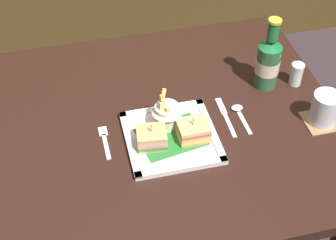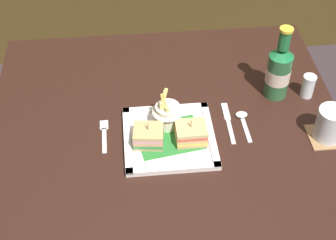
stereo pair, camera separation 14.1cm
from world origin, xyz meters
name	(u,v)px [view 1 (the left image)]	position (x,y,z in m)	size (l,w,h in m)	color
dining_table	(165,152)	(0.00, 0.00, 0.59)	(1.02, 0.90, 0.73)	black
square_plate	(171,138)	(0.00, -0.07, 0.74)	(0.25, 0.25, 0.02)	white
sandwich_half_left	(152,138)	(-0.06, -0.09, 0.76)	(0.09, 0.08, 0.07)	tan
sandwich_half_right	(193,131)	(0.06, -0.09, 0.76)	(0.08, 0.07, 0.07)	tan
fries_cup	(166,112)	(0.00, -0.02, 0.79)	(0.09, 0.09, 0.12)	silver
beer_bottle	(268,61)	(0.34, 0.09, 0.82)	(0.07, 0.07, 0.24)	#2C6037
drink_coaster	(321,121)	(0.44, -0.11, 0.73)	(0.10, 0.10, 0.00)	#9A7148
water_glass	(324,110)	(0.44, -0.11, 0.77)	(0.08, 0.08, 0.10)	silver
fork	(105,140)	(-0.18, -0.03, 0.73)	(0.02, 0.13, 0.00)	silver
knife	(225,115)	(0.18, -0.02, 0.73)	(0.02, 0.17, 0.00)	silver
spoon	(239,111)	(0.22, -0.01, 0.73)	(0.04, 0.13, 0.01)	silver
salt_shaker	(296,75)	(0.44, 0.07, 0.76)	(0.04, 0.04, 0.07)	silver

